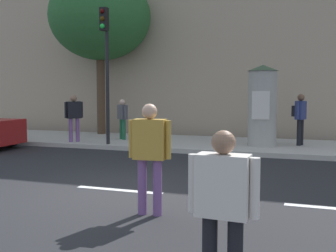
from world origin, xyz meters
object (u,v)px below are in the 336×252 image
object	(u,v)px
street_tree	(100,17)
pedestrian_with_backpack	(300,115)
pedestrian_near_pole	(223,202)
pedestrian_in_dark_shirt	(122,116)
pedestrian_with_bag	(74,114)
traffic_light	(106,54)
pedestrian_in_red_top	(150,149)
poster_column	(262,105)

from	to	relation	value
street_tree	pedestrian_with_backpack	distance (m)	9.07
pedestrian_near_pole	pedestrian_in_dark_shirt	bearing A→B (deg)	119.74
pedestrian_in_dark_shirt	pedestrian_near_pole	bearing A→B (deg)	-60.26
pedestrian_near_pole	pedestrian_with_backpack	xyz separation A→B (m)	(0.41, 10.69, 0.26)
pedestrian_with_backpack	pedestrian_with_bag	world-z (taller)	pedestrian_with_backpack
traffic_light	pedestrian_in_dark_shirt	size ratio (longest dim) A/B	3.02
pedestrian_with_bag	street_tree	bearing A→B (deg)	99.57
pedestrian_in_red_top	pedestrian_near_pole	size ratio (longest dim) A/B	1.10
pedestrian_near_pole	pedestrian_with_bag	world-z (taller)	pedestrian_with_bag
street_tree	pedestrian_with_bag	world-z (taller)	street_tree
traffic_light	pedestrian_with_backpack	bearing A→B (deg)	17.01
pedestrian_in_red_top	street_tree	bearing A→B (deg)	122.06
street_tree	pedestrian_with_backpack	size ratio (longest dim) A/B	3.94
pedestrian_with_backpack	pedestrian_with_bag	distance (m)	7.78
pedestrian_in_red_top	traffic_light	bearing A→B (deg)	122.54
traffic_light	poster_column	world-z (taller)	traffic_light
poster_column	pedestrian_in_dark_shirt	bearing A→B (deg)	177.26
street_tree	pedestrian_near_pole	xyz separation A→B (m)	(7.69, -11.98, -4.14)
traffic_light	pedestrian_near_pole	distance (m)	10.77
poster_column	pedestrian_in_red_top	xyz separation A→B (m)	(-0.84, -7.87, -0.47)
pedestrian_near_pole	pedestrian_in_red_top	bearing A→B (deg)	125.32
poster_column	pedestrian_near_pole	bearing A→B (deg)	-85.71
street_tree	pedestrian_in_dark_shirt	world-z (taller)	street_tree
pedestrian_with_bag	pedestrian_in_dark_shirt	xyz separation A→B (m)	(1.27, 1.31, -0.11)
street_tree	traffic_light	bearing A→B (deg)	-58.95
poster_column	pedestrian_with_bag	xyz separation A→B (m)	(-6.44, -1.06, -0.36)
pedestrian_in_red_top	pedestrian_near_pole	xyz separation A→B (m)	(1.59, -2.25, -0.11)
poster_column	pedestrian_near_pole	distance (m)	10.16
poster_column	street_tree	size ratio (longest dim) A/B	0.39
poster_column	traffic_light	bearing A→B (deg)	-165.28
traffic_light	pedestrian_with_backpack	world-z (taller)	traffic_light
pedestrian_in_dark_shirt	pedestrian_with_backpack	bearing A→B (deg)	2.94
pedestrian_in_dark_shirt	traffic_light	bearing A→B (deg)	-84.58
traffic_light	pedestrian_in_red_top	bearing A→B (deg)	-57.46
pedestrian_near_pole	poster_column	bearing A→B (deg)	94.29
traffic_light	street_tree	xyz separation A→B (m)	(-1.92, 3.18, 1.86)
traffic_light	pedestrian_in_red_top	world-z (taller)	traffic_light
traffic_light	pedestrian_near_pole	bearing A→B (deg)	-56.73
street_tree	pedestrian_in_red_top	xyz separation A→B (m)	(6.10, -9.73, -4.03)
pedestrian_with_bag	pedestrian_in_dark_shirt	distance (m)	1.83
traffic_light	pedestrian_in_dark_shirt	distance (m)	2.67
traffic_light	pedestrian_with_bag	xyz separation A→B (m)	(-1.42, 0.26, -2.05)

